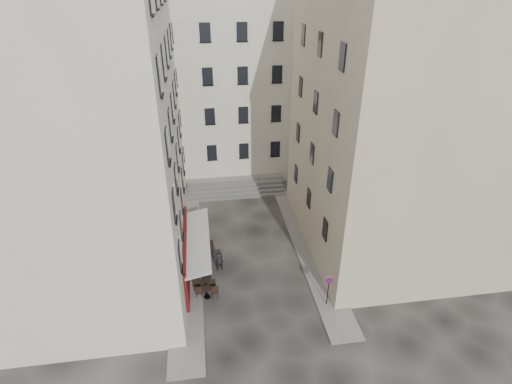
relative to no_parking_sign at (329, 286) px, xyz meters
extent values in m
plane|color=black|center=(-4.14, 2.98, -1.59)|extent=(90.00, 90.00, 0.00)
cube|color=slate|center=(-8.64, 6.98, -1.53)|extent=(2.00, 22.00, 0.12)
cube|color=slate|center=(0.36, 5.98, -1.53)|extent=(2.00, 18.00, 0.12)
cube|color=beige|center=(-14.64, 5.98, 8.41)|extent=(12.00, 16.00, 20.00)
cube|color=tan|center=(6.36, 6.48, 7.41)|extent=(12.00, 14.00, 18.00)
cube|color=beige|center=(-5.14, 21.98, 7.41)|extent=(18.00, 10.00, 18.00)
cube|color=#420C09|center=(-8.56, 3.98, 0.16)|extent=(0.25, 7.00, 3.50)
cube|color=black|center=(-8.52, 3.98, -0.19)|extent=(0.06, 3.85, 2.00)
cube|color=silver|center=(-7.74, 3.98, 1.36)|extent=(1.58, 7.30, 0.41)
cube|color=#5A5855|center=(-4.14, 14.88, -1.49)|extent=(9.00, 1.80, 0.20)
cube|color=#5A5855|center=(-4.14, 15.33, -1.29)|extent=(9.00, 1.80, 0.20)
cube|color=#5A5855|center=(-4.14, 15.78, -1.09)|extent=(9.00, 1.80, 0.20)
cube|color=#5A5855|center=(-4.14, 16.23, -0.89)|extent=(9.00, 1.80, 0.20)
cylinder|color=black|center=(-7.39, 1.98, -1.14)|extent=(0.10, 0.10, 0.90)
sphere|color=black|center=(-7.39, 1.98, -0.67)|extent=(0.12, 0.12, 0.12)
cylinder|color=black|center=(-7.39, 5.48, -1.14)|extent=(0.10, 0.10, 0.90)
sphere|color=black|center=(-7.39, 5.48, -0.67)|extent=(0.12, 0.12, 0.12)
cylinder|color=black|center=(-7.39, 8.98, -1.14)|extent=(0.10, 0.10, 0.90)
sphere|color=black|center=(-7.39, 8.98, -0.67)|extent=(0.12, 0.12, 0.12)
cylinder|color=black|center=(0.00, 0.01, -0.49)|extent=(0.06, 0.06, 2.21)
cylinder|color=#B70C20|center=(0.00, 0.00, 0.40)|extent=(0.51, 0.05, 0.51)
cylinder|color=navy|center=(0.00, -0.02, 0.40)|extent=(0.37, 0.05, 0.37)
cube|color=#B70C20|center=(0.00, -0.05, 0.40)|extent=(0.30, 0.04, 0.30)
cylinder|color=black|center=(-7.34, 1.70, -1.51)|extent=(0.40, 0.40, 0.02)
cylinder|color=black|center=(-7.34, 1.70, -1.14)|extent=(0.06, 0.06, 0.78)
cylinder|color=black|center=(-7.34, 1.70, -0.79)|extent=(0.67, 0.67, 0.04)
cube|color=black|center=(-6.84, 1.70, -1.09)|extent=(0.42, 0.42, 1.01)
cube|color=black|center=(-7.85, 1.81, -1.09)|extent=(0.42, 0.42, 1.01)
cylinder|color=black|center=(-7.44, 2.41, -1.52)|extent=(0.38, 0.38, 0.02)
cylinder|color=black|center=(-7.44, 2.41, -1.17)|extent=(0.05, 0.05, 0.74)
cylinder|color=black|center=(-7.44, 2.41, -0.83)|extent=(0.63, 0.63, 0.04)
cube|color=black|center=(-6.97, 2.41, -1.12)|extent=(0.40, 0.40, 0.95)
cube|color=black|center=(-7.92, 2.51, -1.12)|extent=(0.40, 0.40, 0.95)
cylinder|color=black|center=(-7.51, 4.07, -1.53)|extent=(0.33, 0.33, 0.02)
cylinder|color=black|center=(-7.51, 4.07, -1.23)|extent=(0.05, 0.05, 0.64)
cylinder|color=black|center=(-7.51, 4.07, -0.93)|extent=(0.55, 0.55, 0.04)
cube|color=black|center=(-7.10, 4.07, -1.18)|extent=(0.35, 0.35, 0.82)
cube|color=black|center=(-7.92, 4.17, -1.18)|extent=(0.35, 0.35, 0.82)
cylinder|color=black|center=(-7.49, 5.96, -1.51)|extent=(0.40, 0.40, 0.02)
cylinder|color=black|center=(-7.49, 5.96, -1.14)|extent=(0.06, 0.06, 0.78)
cylinder|color=black|center=(-7.49, 5.96, -0.79)|extent=(0.67, 0.67, 0.04)
cube|color=black|center=(-6.99, 5.96, -1.09)|extent=(0.43, 0.43, 1.01)
cube|color=black|center=(-8.00, 6.07, -1.09)|extent=(0.43, 0.43, 1.01)
cylinder|color=black|center=(-7.30, 6.86, -1.53)|extent=(0.34, 0.34, 0.02)
cylinder|color=black|center=(-7.30, 6.86, -1.21)|extent=(0.05, 0.05, 0.66)
cylinder|color=black|center=(-7.30, 6.86, -0.91)|extent=(0.57, 0.57, 0.04)
cube|color=black|center=(-6.87, 6.86, -1.17)|extent=(0.36, 0.36, 0.85)
cube|color=black|center=(-7.72, 6.95, -1.17)|extent=(0.36, 0.36, 0.85)
imported|color=black|center=(-6.40, 4.37, -0.72)|extent=(0.76, 0.66, 1.75)
camera|label=1|loc=(-7.01, -17.59, 16.66)|focal=28.00mm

